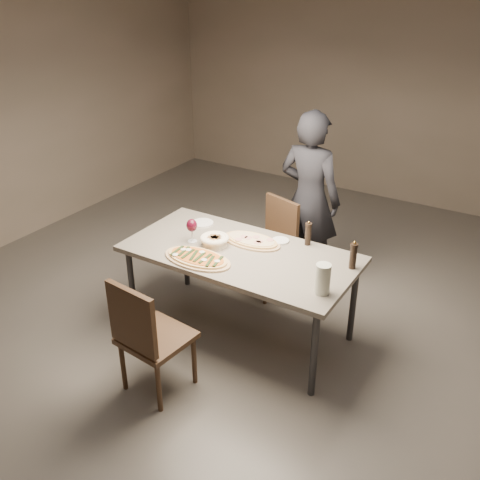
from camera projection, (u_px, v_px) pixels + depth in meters
The scene contains 14 objects.
room at pixel (240, 172), 3.83m from camera, with size 7.00×7.00×7.00m.
dining_table at pixel (240, 258), 4.15m from camera, with size 1.80×0.90×0.75m.
zucchini_pizza at pixel (197, 258), 4.00m from camera, with size 0.56×0.31×0.05m.
ham_pizza at pixel (252, 240), 4.26m from camera, with size 0.50×0.28×0.04m.
bread_basket at pixel (215, 240), 4.19m from camera, with size 0.23×0.23×0.08m.
oil_dish at pixel (280, 241), 4.27m from camera, with size 0.14×0.14×0.02m.
pepper_mill_left at pixel (308, 234), 4.19m from camera, with size 0.05×0.05×0.20m.
pepper_mill_right at pixel (353, 255), 3.85m from camera, with size 0.06×0.06×0.22m.
carafe at pixel (323, 279), 3.56m from camera, with size 0.10×0.10×0.22m.
wine_glass at pixel (192, 226), 4.22m from camera, with size 0.09×0.09×0.20m.
side_plate at pixel (203, 223), 4.58m from camera, with size 0.18×0.18×0.01m.
chair_near at pixel (147, 333), 3.59m from camera, with size 0.48×0.48×0.91m.
chair_far at pixel (273, 240), 4.87m from camera, with size 0.52×0.52×0.87m.
diner at pixel (309, 199), 4.88m from camera, with size 0.60×0.39×1.64m, color black.
Camera 1 is at (1.90, -3.10, 2.70)m, focal length 40.00 mm.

